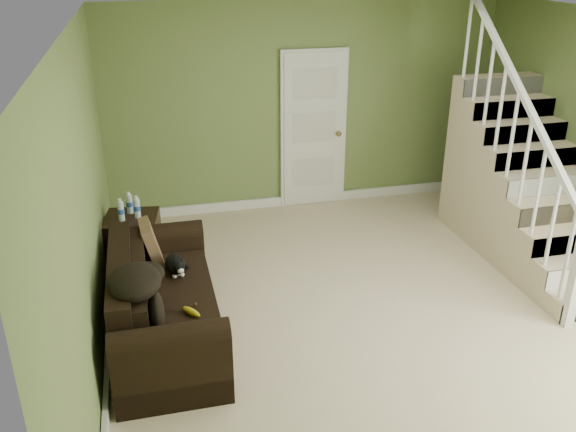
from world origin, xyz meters
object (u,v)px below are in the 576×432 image
side_table (134,244)px  cat (176,265)px  sofa (160,307)px  banana (191,312)px

side_table → cat: 1.02m
sofa → banana: bearing=-58.1°
sofa → side_table: side_table is taller
sofa → banana: 0.48m
sofa → cat: size_ratio=4.35×
banana → sofa: bearing=85.8°
side_table → cat: (0.38, -0.93, 0.19)m
sofa → banana: sofa is taller
sofa → side_table: size_ratio=2.33×
sofa → cat: 0.43m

